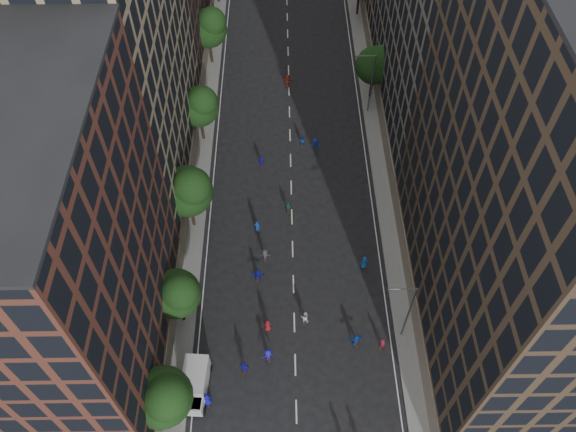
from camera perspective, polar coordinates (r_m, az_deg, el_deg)
The scene contains 32 objects.
ground at distance 73.65m, azimuth 0.21°, elevation 7.94°, with size 240.00×240.00×0.00m, color black.
sidewalk_left at distance 79.89m, azimuth -8.70°, elevation 11.56°, with size 4.00×105.00×0.15m, color slate.
sidewalk_right at distance 80.20m, azimuth 8.91°, elevation 11.71°, with size 4.00×105.00×0.15m, color slate.
bldg_left_a at distance 47.04m, azimuth -23.00°, elevation -4.60°, with size 14.00×22.00×30.00m, color #51291F.
bldg_left_b at distance 61.52m, azimuth -18.34°, elevation 15.48°, with size 14.00×26.00×34.00m, color #887759.
bldg_right_a at distance 47.81m, azimuth 24.24°, elevation 1.97°, with size 14.00×30.00×36.00m, color #403022.
bldg_right_b at distance 69.54m, azimuth 17.08°, elevation 19.88°, with size 14.00×28.00×33.00m, color #5F574E.
tree_left_0 at distance 49.42m, azimuth -12.54°, elevation -17.53°, with size 5.20×5.20×8.83m.
tree_left_1 at distance 53.95m, azimuth -11.20°, elevation -7.68°, with size 4.80×4.80×8.21m.
tree_left_2 at distance 60.14m, azimuth -10.09°, elevation 2.62°, with size 5.60×5.60×9.45m.
tree_left_3 at distance 70.31m, azimuth -8.96°, elevation 11.06°, with size 5.00×5.00×8.58m.
tree_left_4 at distance 82.79m, azimuth -8.02°, elevation 18.52°, with size 5.40×5.40×9.08m.
tree_right_a at distance 76.93m, azimuth 8.94°, elevation 15.03°, with size 5.00×5.00×8.39m.
streetlamp_near at distance 53.67m, azimuth 12.02°, elevation -9.31°, with size 2.64×0.22×9.06m.
streetlamp_far at distance 74.83m, azimuth 8.35°, elevation 13.45°, with size 2.64×0.22×9.06m.
cargo_van at distance 54.30m, azimuth -9.46°, elevation -16.48°, with size 2.69×5.13×2.65m.
skater_0 at distance 54.09m, azimuth -8.20°, elevation -17.98°, with size 0.93×0.60×1.90m, color #11118D.
skater_3 at distance 55.24m, azimuth -2.04°, elevation -13.96°, with size 1.19×0.68×1.84m, color #2016B8.
skater_4 at distance 54.86m, azimuth -4.46°, elevation -15.07°, with size 1.11×0.46×1.89m, color #1C15AD.
skater_5 at distance 56.33m, azimuth 6.91°, elevation -12.40°, with size 1.58×0.50×1.70m, color #1445A7.
skater_6 at distance 56.66m, azimuth -2.07°, elevation -11.06°, with size 0.83×0.54×1.70m, color maroon.
skater_7 at distance 56.65m, azimuth 9.55°, elevation -12.63°, with size 0.55×0.36×1.50m, color maroon.
skater_8 at distance 57.05m, azimuth 1.73°, elevation -10.24°, with size 0.84×0.66×1.73m, color silver.
skater_9 at distance 60.93m, azimuth -2.35°, elevation -4.01°, with size 1.06×0.61×1.63m, color #38393D.
skater_10 at distance 64.82m, azimuth 0.03°, elevation 0.85°, with size 0.92×0.38×1.58m, color #1E6436.
skater_11 at distance 59.61m, azimuth -3.11°, elevation -6.03°, with size 1.49×0.47×1.61m, color #161CB3.
skater_12 at distance 60.85m, azimuth 7.74°, elevation -4.71°, with size 0.85×0.55×1.74m, color #1550AD.
skater_13 at distance 62.98m, azimuth -3.15°, elevation -1.16°, with size 0.70×0.46×1.91m, color #123894.
skater_14 at distance 72.19m, azimuth 1.46°, elevation 7.66°, with size 0.76×0.59×1.57m, color #123F98.
skater_15 at distance 71.50m, azimuth 2.82°, elevation 7.24°, with size 1.23×0.71×1.90m, color #13289E.
skater_16 at distance 69.63m, azimuth -2.72°, elevation 5.55°, with size 0.98×0.41×1.67m, color #1A16BA.
skater_17 at distance 80.73m, azimuth -0.06°, elevation 13.54°, with size 1.80×0.57×1.94m, color maroon.
Camera 1 is at (-1.01, -12.71, 51.43)m, focal length 35.00 mm.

